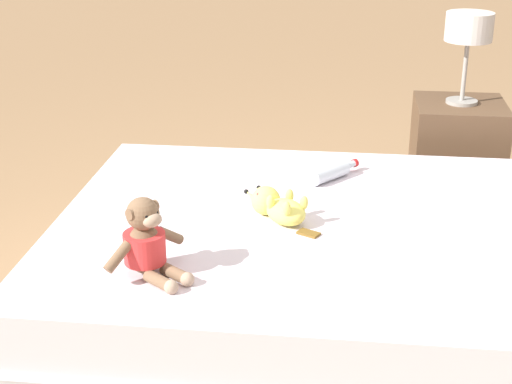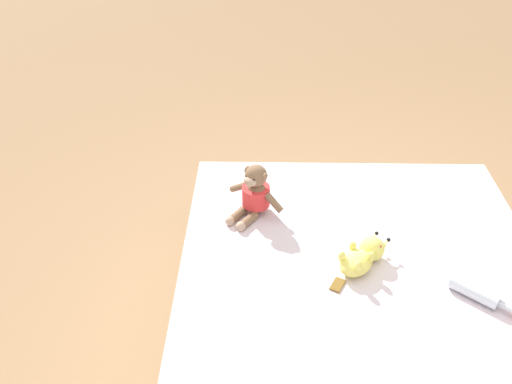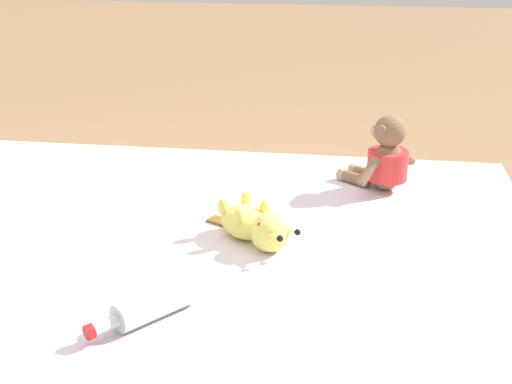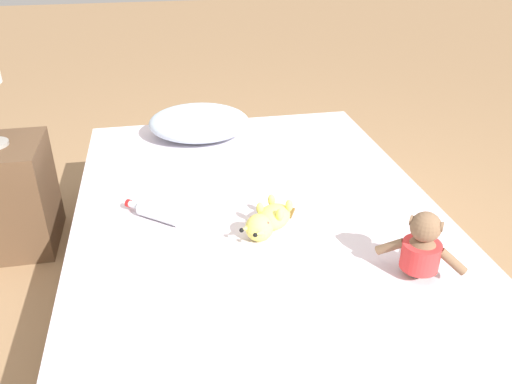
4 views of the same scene
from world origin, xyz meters
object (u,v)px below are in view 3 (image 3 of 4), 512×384
plush_monkey (385,159)px  glass_bottle (150,306)px  plush_yellow_creature (255,225)px  bed (177,303)px

plush_monkey → glass_bottle: bearing=148.6°
plush_monkey → glass_bottle: (-0.82, 0.50, -0.07)m
plush_yellow_creature → plush_monkey: bearing=-38.2°
bed → plush_yellow_creature: size_ratio=7.08×
glass_bottle → plush_monkey: bearing=-31.4°
plush_yellow_creature → glass_bottle: bearing=157.2°
plush_yellow_creature → bed: bearing=90.4°
bed → plush_monkey: size_ratio=7.71×
bed → glass_bottle: bearing=-172.5°
plush_monkey → bed: bearing=127.8°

